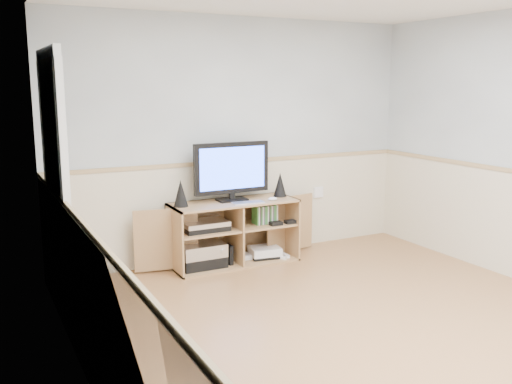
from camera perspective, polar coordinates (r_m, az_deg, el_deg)
room at (r=4.16m, az=10.13°, el=2.22°), size 4.04×4.54×2.54m
media_cabinet at (r=5.89m, az=-2.43°, el=-3.88°), size 2.03×0.49×0.65m
monitor at (r=5.75m, az=-2.45°, el=2.27°), size 0.81×0.18×0.60m
speaker_left at (r=5.55m, az=-7.54°, el=-0.13°), size 0.14×0.14×0.26m
speaker_right at (r=6.01m, az=2.42°, el=0.75°), size 0.14×0.14×0.25m
keyboard at (r=5.68m, az=-0.79°, el=-1.06°), size 0.33×0.16×0.01m
mouse at (r=5.81m, az=1.66°, el=-0.69°), size 0.11×0.09×0.04m
av_components at (r=5.74m, az=-5.35°, el=-5.50°), size 0.52×0.33×0.47m
game_consoles at (r=6.04m, az=0.75°, el=-6.07°), size 0.46×0.30×0.11m
game_cases at (r=5.94m, az=0.89°, el=-2.24°), size 0.24×0.14×0.19m
wall_outlet at (r=6.56m, az=6.23°, el=-0.02°), size 0.12×0.03×0.12m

